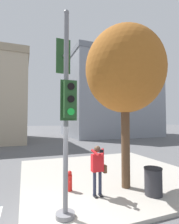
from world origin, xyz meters
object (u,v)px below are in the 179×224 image
at_px(traffic_signal_pole, 66,102).
at_px(fire_hydrant, 69,181).
at_px(person_photographer, 98,166).
at_px(street_tree, 125,70).
at_px(trash_bin, 153,181).

bearing_deg(traffic_signal_pole, fire_hydrant, 72.08).
distance_m(person_photographer, street_tree, 3.74).
bearing_deg(person_photographer, traffic_signal_pole, -146.17).
bearing_deg(trash_bin, traffic_signal_pole, -174.86).
bearing_deg(traffic_signal_pole, person_photographer, 33.83).
height_order(traffic_signal_pole, trash_bin, traffic_signal_pole).
xyz_separation_m(person_photographer, trash_bin, (1.79, -0.61, -0.54)).
height_order(person_photographer, street_tree, street_tree).
height_order(traffic_signal_pole, street_tree, street_tree).
relative_size(person_photographer, fire_hydrant, 2.33).
xyz_separation_m(traffic_signal_pole, street_tree, (2.62, 1.21, 1.45)).
distance_m(street_tree, trash_bin, 4.17).
bearing_deg(trash_bin, person_photographer, 161.28).
relative_size(fire_hydrant, trash_bin, 0.78).
relative_size(traffic_signal_pole, trash_bin, 6.10).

